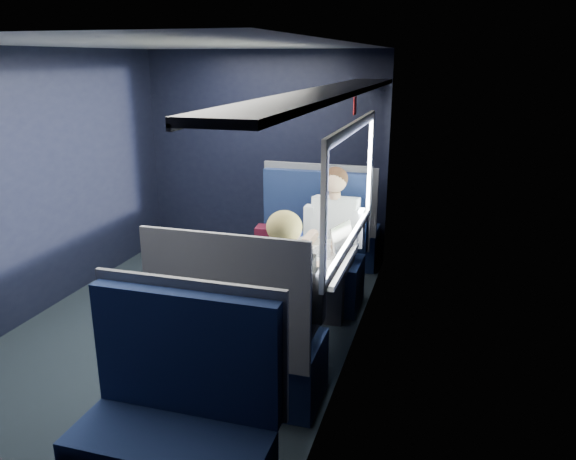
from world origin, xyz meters
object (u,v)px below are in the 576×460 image
(seat_row_front, at_px, (331,231))
(bottle_small, at_px, (342,239))
(seat_bay_far, at_px, (242,346))
(man, at_px, (332,235))
(seat_bay_near, at_px, (308,257))
(woman, at_px, (287,296))
(seat_row_back, at_px, (176,434))
(cup, at_px, (353,238))
(table, at_px, (304,267))
(laptop, at_px, (334,245))

(seat_row_front, bearing_deg, bottle_small, -74.90)
(seat_bay_far, height_order, seat_row_front, seat_bay_far)
(man, bearing_deg, seat_bay_near, 146.74)
(man, bearing_deg, seat_row_front, 102.83)
(seat_row_front, relative_size, bottle_small, 5.33)
(seat_bay_far, relative_size, woman, 0.95)
(seat_row_back, xyz_separation_m, man, (0.25, 2.50, 0.31))
(man, relative_size, bottle_small, 6.07)
(seat_bay_near, distance_m, seat_row_front, 0.92)
(cup, bearing_deg, table, -124.07)
(seat_row_back, height_order, bottle_small, seat_row_back)
(woman, height_order, bottle_small, woman)
(seat_row_front, relative_size, cup, 11.56)
(woman, distance_m, bottle_small, 0.97)
(seat_row_front, bearing_deg, cup, -70.51)
(table, xyz_separation_m, bottle_small, (0.24, 0.24, 0.17))
(laptop, height_order, bottle_small, laptop)
(seat_bay_near, xyz_separation_m, woman, (0.27, -1.58, 0.31))
(seat_bay_far, distance_m, bottle_small, 1.26)
(man, bearing_deg, woman, -90.00)
(seat_bay_near, distance_m, woman, 1.63)
(seat_bay_near, bearing_deg, laptop, -60.88)
(woman, relative_size, cup, 13.18)
(seat_bay_near, height_order, cup, seat_bay_near)
(woman, bearing_deg, table, 95.45)
(woman, xyz_separation_m, bottle_small, (0.17, 0.94, 0.11))
(table, xyz_separation_m, laptop, (0.20, 0.16, 0.14))
(table, bearing_deg, woman, -84.55)
(laptop, height_order, cup, laptop)
(seat_bay_far, relative_size, laptop, 3.37)
(seat_bay_near, distance_m, man, 0.43)
(seat_bay_near, bearing_deg, bottle_small, -55.56)
(seat_bay_far, xyz_separation_m, woman, (0.25, 0.17, 0.31))
(seat_bay_far, bearing_deg, cup, 69.95)
(woman, height_order, cup, woman)
(laptop, bearing_deg, man, 103.61)
(woman, height_order, laptop, woman)
(seat_row_back, bearing_deg, seat_row_front, 90.00)
(seat_bay_far, distance_m, seat_row_front, 2.67)
(man, distance_m, bottle_small, 0.51)
(bottle_small, bearing_deg, cup, 73.85)
(seat_row_back, xyz_separation_m, laptop, (0.38, 1.96, 0.40))
(man, bearing_deg, table, -95.52)
(table, bearing_deg, cup, 55.93)
(man, distance_m, cup, 0.35)
(seat_row_front, relative_size, seat_row_back, 1.00)
(seat_bay_near, relative_size, cup, 12.56)
(seat_row_front, bearing_deg, woman, -84.30)
(seat_row_back, height_order, man, man)
(seat_row_front, height_order, woman, woman)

